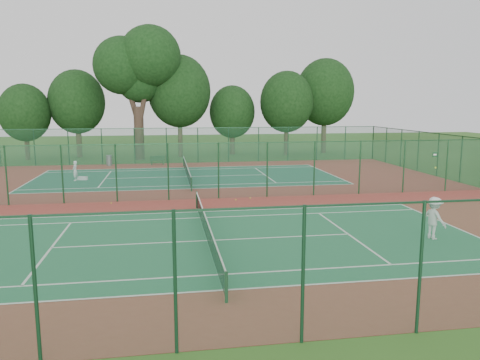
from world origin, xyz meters
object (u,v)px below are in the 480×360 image
player_near (434,218)px  kit_bag (83,178)px  trash_bin (109,160)px  player_far (75,171)px  big_tree (138,65)px  bench (157,160)px

player_near → kit_bag: 25.97m
player_near → trash_bin: (-16.73, 27.33, -0.44)m
kit_bag → player_far: bearing=-134.9°
player_near → big_tree: 36.09m
trash_bin → player_near: bearing=-58.5°
player_far → big_tree: 16.71m
player_far → player_near: bearing=55.4°
trash_bin → bench: size_ratio=0.69×
bench → kit_bag: 10.09m
big_tree → player_far: bearing=-107.7°
player_near → kit_bag: bearing=24.0°
bench → big_tree: (-1.78, 4.78, 9.27)m
big_tree → trash_bin: bearing=-119.9°
player_near → trash_bin: size_ratio=1.87×
player_far → trash_bin: (1.54, 8.69, -0.27)m
trash_bin → big_tree: 10.73m
player_far → big_tree: (4.28, 13.45, 8.95)m
player_far → bench: player_far is taller
kit_bag → player_near: bearing=-30.9°
player_far → kit_bag: size_ratio=2.08×
player_near → player_far: bearing=25.2°
player_far → big_tree: big_tree is taller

